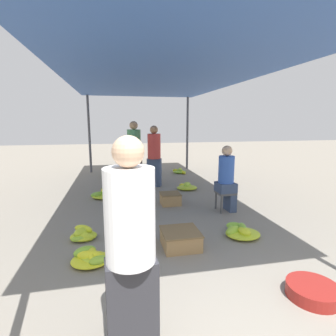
# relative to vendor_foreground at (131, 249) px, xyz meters

# --- Properties ---
(canopy_post_back_left) EXTENTS (0.08, 0.08, 2.60)m
(canopy_post_back_left) POSITION_rel_vendor_foreground_xyz_m (-0.87, 7.57, 0.45)
(canopy_post_back_left) COLOR #4C4C51
(canopy_post_back_left) RESTS_ON ground
(canopy_post_back_right) EXTENTS (0.08, 0.08, 2.60)m
(canopy_post_back_right) POSITION_rel_vendor_foreground_xyz_m (2.58, 7.57, 0.45)
(canopy_post_back_right) COLOR #4C4C51
(canopy_post_back_right) RESTS_ON ground
(canopy_tarp) EXTENTS (3.85, 8.10, 0.04)m
(canopy_tarp) POSITION_rel_vendor_foreground_xyz_m (0.85, 3.72, 1.77)
(canopy_tarp) COLOR #33569E
(canopy_tarp) RESTS_ON canopy_post_front_left
(vendor_foreground) EXTENTS (0.38, 0.37, 1.64)m
(vendor_foreground) POSITION_rel_vendor_foreground_xyz_m (0.00, 0.00, 0.00)
(vendor_foreground) COLOR #2D2D33
(vendor_foreground) RESTS_ON ground
(stool) EXTENTS (0.34, 0.34, 0.39)m
(stool) POSITION_rel_vendor_foreground_xyz_m (2.02, 2.88, -0.54)
(stool) COLOR #4C4C4C
(stool) RESTS_ON ground
(vendor_seated) EXTENTS (0.36, 0.36, 1.29)m
(vendor_seated) POSITION_rel_vendor_foreground_xyz_m (2.03, 2.88, -0.19)
(vendor_seated) COLOR #384766
(vendor_seated) RESTS_ON ground
(basin_black) EXTENTS (0.51, 0.51, 0.13)m
(basin_black) POSITION_rel_vendor_foreground_xyz_m (1.80, 0.29, -0.79)
(basin_black) COLOR maroon
(basin_black) RESTS_ON ground
(banana_pile_left_0) EXTENTS (0.47, 0.51, 0.19)m
(banana_pile_left_0) POSITION_rel_vendor_foreground_xyz_m (-0.43, 1.40, -0.77)
(banana_pile_left_0) COLOR #AFCA2D
(banana_pile_left_0) RESTS_ON ground
(banana_pile_left_1) EXTENTS (0.39, 0.37, 0.20)m
(banana_pile_left_1) POSITION_rel_vendor_foreground_xyz_m (-0.58, 2.11, -0.78)
(banana_pile_left_1) COLOR #B9CE2B
(banana_pile_left_1) RESTS_ON ground
(banana_pile_left_2) EXTENTS (0.54, 0.49, 0.22)m
(banana_pile_left_2) POSITION_rel_vendor_foreground_xyz_m (-0.05, 6.96, -0.79)
(banana_pile_left_2) COLOR #C6D329
(banana_pile_left_2) RESTS_ON ground
(banana_pile_left_3) EXTENTS (0.64, 0.52, 0.22)m
(banana_pile_left_3) POSITION_rel_vendor_foreground_xyz_m (-0.34, 4.29, -0.78)
(banana_pile_left_3) COLOR #79B536
(banana_pile_left_3) RESTS_ON ground
(banana_pile_right_0) EXTENTS (0.55, 0.60, 0.20)m
(banana_pile_right_0) POSITION_rel_vendor_foreground_xyz_m (1.76, 1.75, -0.78)
(banana_pile_right_0) COLOR #81B835
(banana_pile_right_0) RESTS_ON ground
(banana_pile_right_1) EXTENTS (0.47, 0.59, 0.15)m
(banana_pile_right_1) POSITION_rel_vendor_foreground_xyz_m (2.09, 6.75, -0.79)
(banana_pile_right_1) COLOR yellow
(banana_pile_right_1) RESTS_ON ground
(banana_pile_right_2) EXTENTS (0.53, 0.58, 0.17)m
(banana_pile_right_2) POSITION_rel_vendor_foreground_xyz_m (1.74, 4.68, -0.79)
(banana_pile_right_2) COLOR #84B934
(banana_pile_right_2) RESTS_ON ground
(crate_near) EXTENTS (0.41, 0.41, 0.24)m
(crate_near) POSITION_rel_vendor_foreground_xyz_m (1.05, 3.50, -0.73)
(crate_near) COLOR #9E7A4C
(crate_near) RESTS_ON ground
(crate_mid) EXTENTS (0.52, 0.52, 0.24)m
(crate_mid) POSITION_rel_vendor_foreground_xyz_m (0.78, 1.59, -0.73)
(crate_mid) COLOR #9E7A4C
(crate_mid) RESTS_ON ground
(shopper_walking_mid) EXTENTS (0.46, 0.46, 1.63)m
(shopper_walking_mid) POSITION_rel_vendor_foreground_xyz_m (0.97, 5.17, -0.01)
(shopper_walking_mid) COLOR #384766
(shopper_walking_mid) RESTS_ON ground
(shopper_walking_far) EXTENTS (0.46, 0.46, 1.75)m
(shopper_walking_far) POSITION_rel_vendor_foreground_xyz_m (0.47, 5.57, 0.05)
(shopper_walking_far) COLOR #4C4238
(shopper_walking_far) RESTS_ON ground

